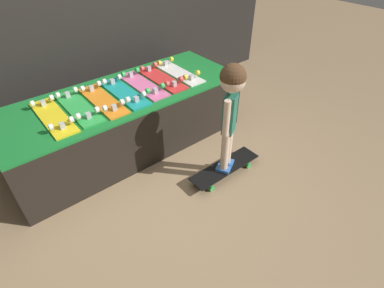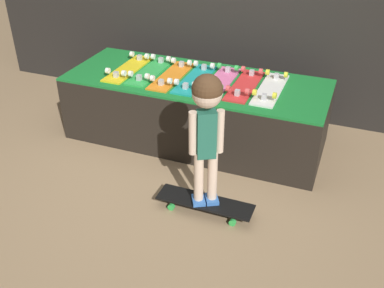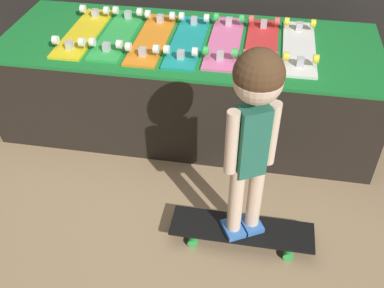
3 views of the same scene
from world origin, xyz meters
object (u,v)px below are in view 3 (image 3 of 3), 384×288
object	(u,v)px
skateboard_pink_on_rack	(225,41)
child	(254,117)
skateboard_green_on_rack	(118,33)
skateboard_on_floor	(242,230)
skateboard_orange_on_rack	(152,37)
skateboard_yellow_on_rack	(84,31)
skateboard_teal_on_rack	(188,40)
skateboard_red_on_rack	(262,44)
skateboard_white_on_rack	(299,46)

from	to	relation	value
skateboard_pink_on_rack	child	world-z (taller)	child
skateboard_green_on_rack	skateboard_on_floor	size ratio (longest dim) A/B	0.94
skateboard_orange_on_rack	skateboard_pink_on_rack	distance (m)	0.46
child	skateboard_on_floor	bearing A→B (deg)	177.89
skateboard_yellow_on_rack	child	bearing A→B (deg)	-40.70
skateboard_teal_on_rack	skateboard_red_on_rack	world-z (taller)	same
skateboard_green_on_rack	child	world-z (taller)	child
skateboard_teal_on_rack	skateboard_white_on_rack	xyz separation A→B (m)	(0.69, 0.03, 0.00)
skateboard_green_on_rack	skateboard_teal_on_rack	bearing A→B (deg)	-2.10
skateboard_orange_on_rack	skateboard_white_on_rack	world-z (taller)	same
skateboard_yellow_on_rack	skateboard_pink_on_rack	bearing A→B (deg)	1.36
skateboard_yellow_on_rack	skateboard_pink_on_rack	world-z (taller)	same
skateboard_teal_on_rack	skateboard_yellow_on_rack	bearing A→B (deg)	179.62
skateboard_pink_on_rack	skateboard_red_on_rack	bearing A→B (deg)	0.87
skateboard_on_floor	child	bearing A→B (deg)	26.57
skateboard_green_on_rack	skateboard_pink_on_rack	distance (m)	0.69
skateboard_pink_on_rack	skateboard_yellow_on_rack	bearing A→B (deg)	-178.64
skateboard_yellow_on_rack	skateboard_red_on_rack	xyz separation A→B (m)	(1.14, 0.03, 0.00)
skateboard_green_on_rack	skateboard_pink_on_rack	bearing A→B (deg)	0.79
skateboard_green_on_rack	skateboard_white_on_rack	world-z (taller)	same
skateboard_teal_on_rack	skateboard_on_floor	bearing A→B (deg)	-64.85
skateboard_orange_on_rack	child	xyz separation A→B (m)	(0.69, -0.98, 0.18)
skateboard_orange_on_rack	skateboard_on_floor	distance (m)	1.32
skateboard_pink_on_rack	skateboard_white_on_rack	world-z (taller)	same
skateboard_on_floor	child	world-z (taller)	child
skateboard_yellow_on_rack	child	world-z (taller)	child
skateboard_teal_on_rack	child	xyz separation A→B (m)	(0.46, -0.98, 0.18)
skateboard_yellow_on_rack	skateboard_on_floor	xyz separation A→B (m)	(1.15, -0.99, -0.57)
skateboard_pink_on_rack	skateboard_white_on_rack	xyz separation A→B (m)	(0.46, 0.01, 0.00)
skateboard_on_floor	skateboard_orange_on_rack	bearing A→B (deg)	125.22
skateboard_yellow_on_rack	skateboard_on_floor	distance (m)	1.61
skateboard_white_on_rack	skateboard_on_floor	bearing A→B (deg)	-102.47
skateboard_red_on_rack	skateboard_white_on_rack	distance (m)	0.23
skateboard_green_on_rack	skateboard_yellow_on_rack	bearing A→B (deg)	-176.94
skateboard_yellow_on_rack	skateboard_orange_on_rack	xyz separation A→B (m)	(0.46, -0.01, 0.00)
skateboard_teal_on_rack	skateboard_red_on_rack	bearing A→B (deg)	3.71
skateboard_green_on_rack	child	xyz separation A→B (m)	(0.92, -1.00, 0.18)
skateboard_yellow_on_rack	skateboard_green_on_rack	world-z (taller)	same
skateboard_white_on_rack	skateboard_on_floor	xyz separation A→B (m)	(-0.22, -1.02, -0.57)
skateboard_yellow_on_rack	skateboard_red_on_rack	bearing A→B (deg)	1.26
skateboard_pink_on_rack	skateboard_white_on_rack	distance (m)	0.46
skateboard_yellow_on_rack	skateboard_orange_on_rack	bearing A→B (deg)	-1.21
skateboard_teal_on_rack	child	bearing A→B (deg)	-64.85
skateboard_teal_on_rack	skateboard_red_on_rack	xyz separation A→B (m)	(0.46, 0.03, 0.00)
skateboard_teal_on_rack	child	size ratio (longest dim) A/B	0.68
skateboard_pink_on_rack	skateboard_red_on_rack	xyz separation A→B (m)	(0.23, 0.00, 0.00)
child	skateboard_yellow_on_rack	bearing A→B (deg)	110.62
skateboard_orange_on_rack	skateboard_white_on_rack	distance (m)	0.91
skateboard_green_on_rack	skateboard_orange_on_rack	distance (m)	0.23
skateboard_yellow_on_rack	skateboard_green_on_rack	bearing A→B (deg)	3.06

